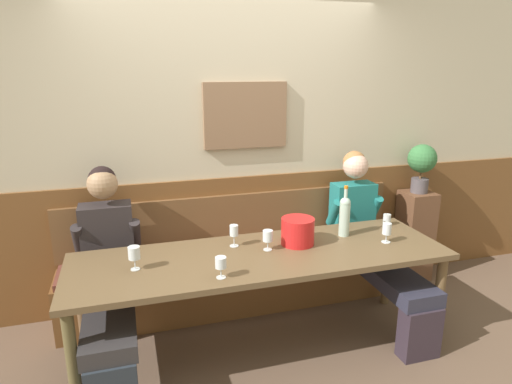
{
  "coord_description": "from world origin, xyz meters",
  "views": [
    {
      "loc": [
        -0.85,
        -2.51,
        1.98
      ],
      "look_at": [
        0.04,
        0.46,
        1.11
      ],
      "focal_mm": 31.17,
      "sensor_mm": 36.0,
      "label": 1
    }
  ],
  "objects_px": {
    "ice_bucket": "(298,231)",
    "wine_glass_left_end": "(387,229)",
    "person_center_right_seat": "(371,237)",
    "wine_bottle_clear_water": "(345,215)",
    "water_tumbler_right": "(387,220)",
    "wall_bench": "(239,275)",
    "wine_glass_right_end": "(268,237)",
    "wine_glass_mid_left": "(234,231)",
    "dining_table": "(262,264)",
    "person_left_seat": "(108,267)",
    "wine_glass_center_front": "(134,253)",
    "potted_plant": "(422,163)",
    "wine_glass_by_bottle": "(221,264)"
  },
  "relations": [
    {
      "from": "wall_bench",
      "to": "wine_glass_mid_left",
      "type": "height_order",
      "value": "wall_bench"
    },
    {
      "from": "dining_table",
      "to": "ice_bucket",
      "type": "relative_size",
      "value": 10.82
    },
    {
      "from": "wine_glass_right_end",
      "to": "wine_glass_mid_left",
      "type": "bearing_deg",
      "value": 147.55
    },
    {
      "from": "wall_bench",
      "to": "wine_glass_left_end",
      "type": "distance_m",
      "value": 1.3
    },
    {
      "from": "wine_glass_center_front",
      "to": "person_center_right_seat",
      "type": "bearing_deg",
      "value": 9.48
    },
    {
      "from": "dining_table",
      "to": "person_center_right_seat",
      "type": "xyz_separation_m",
      "value": [
        1.03,
        0.31,
        -0.04
      ]
    },
    {
      "from": "wine_glass_left_end",
      "to": "dining_table",
      "type": "bearing_deg",
      "value": 176.33
    },
    {
      "from": "person_center_right_seat",
      "to": "potted_plant",
      "type": "height_order",
      "value": "potted_plant"
    },
    {
      "from": "dining_table",
      "to": "wine_glass_right_end",
      "type": "bearing_deg",
      "value": 43.75
    },
    {
      "from": "dining_table",
      "to": "water_tumbler_right",
      "type": "bearing_deg",
      "value": 12.87
    },
    {
      "from": "wine_glass_right_end",
      "to": "potted_plant",
      "type": "height_order",
      "value": "potted_plant"
    },
    {
      "from": "person_left_seat",
      "to": "wine_glass_left_end",
      "type": "height_order",
      "value": "person_left_seat"
    },
    {
      "from": "dining_table",
      "to": "person_center_right_seat",
      "type": "relative_size",
      "value": 2.0
    },
    {
      "from": "dining_table",
      "to": "ice_bucket",
      "type": "height_order",
      "value": "ice_bucket"
    },
    {
      "from": "person_left_seat",
      "to": "wine_bottle_clear_water",
      "type": "relative_size",
      "value": 3.31
    },
    {
      "from": "wine_glass_right_end",
      "to": "potted_plant",
      "type": "xyz_separation_m",
      "value": [
        1.69,
        0.64,
        0.29
      ]
    },
    {
      "from": "wine_glass_mid_left",
      "to": "wine_glass_by_bottle",
      "type": "xyz_separation_m",
      "value": [
        -0.2,
        -0.46,
        -0.02
      ]
    },
    {
      "from": "wine_glass_by_bottle",
      "to": "wine_glass_left_end",
      "type": "bearing_deg",
      "value": 9.38
    },
    {
      "from": "person_left_seat",
      "to": "water_tumbler_right",
      "type": "relative_size",
      "value": 14.27
    },
    {
      "from": "dining_table",
      "to": "person_left_seat",
      "type": "bearing_deg",
      "value": 162.72
    },
    {
      "from": "wine_glass_center_front",
      "to": "wine_glass_left_end",
      "type": "xyz_separation_m",
      "value": [
        1.77,
        -0.06,
        -0.01
      ]
    },
    {
      "from": "wine_glass_center_front",
      "to": "wine_glass_right_end",
      "type": "relative_size",
      "value": 1.07
    },
    {
      "from": "potted_plant",
      "to": "person_left_seat",
      "type": "bearing_deg",
      "value": -172.35
    },
    {
      "from": "ice_bucket",
      "to": "wine_glass_mid_left",
      "type": "height_order",
      "value": "ice_bucket"
    },
    {
      "from": "wine_glass_left_end",
      "to": "water_tumbler_right",
      "type": "xyz_separation_m",
      "value": [
        0.21,
        0.32,
        -0.05
      ]
    },
    {
      "from": "wine_bottle_clear_water",
      "to": "wine_glass_by_bottle",
      "type": "distance_m",
      "value": 1.13
    },
    {
      "from": "wall_bench",
      "to": "ice_bucket",
      "type": "xyz_separation_m",
      "value": [
        0.3,
        -0.56,
        0.57
      ]
    },
    {
      "from": "wine_glass_by_bottle",
      "to": "wine_glass_right_end",
      "type": "xyz_separation_m",
      "value": [
        0.4,
        0.32,
        0.0
      ]
    },
    {
      "from": "dining_table",
      "to": "person_left_seat",
      "type": "relative_size",
      "value": 2.01
    },
    {
      "from": "wine_glass_by_bottle",
      "to": "water_tumbler_right",
      "type": "bearing_deg",
      "value": 19.65
    },
    {
      "from": "wine_glass_center_front",
      "to": "potted_plant",
      "type": "bearing_deg",
      "value": 15.0
    },
    {
      "from": "water_tumbler_right",
      "to": "person_center_right_seat",
      "type": "bearing_deg",
      "value": 153.53
    },
    {
      "from": "dining_table",
      "to": "wine_glass_center_front",
      "type": "distance_m",
      "value": 0.86
    },
    {
      "from": "ice_bucket",
      "to": "wine_glass_left_end",
      "type": "height_order",
      "value": "ice_bucket"
    },
    {
      "from": "dining_table",
      "to": "wine_glass_center_front",
      "type": "relative_size",
      "value": 16.81
    },
    {
      "from": "person_center_right_seat",
      "to": "wine_bottle_clear_water",
      "type": "relative_size",
      "value": 3.32
    },
    {
      "from": "dining_table",
      "to": "wine_glass_left_end",
      "type": "height_order",
      "value": "wine_glass_left_end"
    },
    {
      "from": "ice_bucket",
      "to": "water_tumbler_right",
      "type": "distance_m",
      "value": 0.86
    },
    {
      "from": "wall_bench",
      "to": "wine_glass_center_front",
      "type": "relative_size",
      "value": 18.76
    },
    {
      "from": "wall_bench",
      "to": "ice_bucket",
      "type": "relative_size",
      "value": 12.07
    },
    {
      "from": "wine_glass_mid_left",
      "to": "potted_plant",
      "type": "relative_size",
      "value": 0.35
    },
    {
      "from": "person_center_right_seat",
      "to": "potted_plant",
      "type": "xyz_separation_m",
      "value": [
        0.71,
        0.38,
        0.5
      ]
    },
    {
      "from": "ice_bucket",
      "to": "wine_glass_by_bottle",
      "type": "relative_size",
      "value": 1.77
    },
    {
      "from": "wall_bench",
      "to": "person_center_right_seat",
      "type": "bearing_deg",
      "value": -18.47
    },
    {
      "from": "person_left_seat",
      "to": "wine_glass_center_front",
      "type": "xyz_separation_m",
      "value": [
        0.18,
        -0.32,
        0.22
      ]
    },
    {
      "from": "wall_bench",
      "to": "wine_glass_center_front",
      "type": "height_order",
      "value": "wall_bench"
    },
    {
      "from": "wine_glass_center_front",
      "to": "wine_glass_left_end",
      "type": "height_order",
      "value": "wine_glass_center_front"
    },
    {
      "from": "wall_bench",
      "to": "dining_table",
      "type": "distance_m",
      "value": 0.76
    },
    {
      "from": "wine_glass_by_bottle",
      "to": "wine_glass_right_end",
      "type": "bearing_deg",
      "value": 38.77
    },
    {
      "from": "wine_glass_mid_left",
      "to": "water_tumbler_right",
      "type": "bearing_deg",
      "value": 3.21
    }
  ]
}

